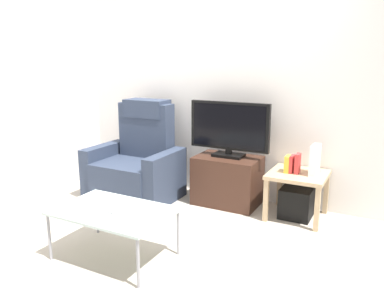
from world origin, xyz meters
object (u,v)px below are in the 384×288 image
book_leftmost (288,164)px  side_table (298,180)px  recliner_armchair (137,164)px  coffee_table (114,213)px  subwoofer_box (296,203)px  book_rightmost (298,164)px  game_console (315,160)px  book_middle (292,164)px  cell_phone (117,210)px  television (229,128)px  tv_stand (227,180)px

book_leftmost → side_table: bearing=11.3°
recliner_armchair → coffee_table: 1.42m
subwoofer_box → coffee_table: bearing=-126.3°
book_rightmost → game_console: size_ratio=0.67×
book_rightmost → side_table: bearing=70.6°
book_middle → cell_phone: (-0.98, -1.44, -0.14)m
book_rightmost → game_console: 0.16m
television → subwoofer_box: television is taller
book_middle → tv_stand: bearing=176.4°
book_leftmost → cell_phone: (-0.94, -1.44, -0.14)m
book_middle → book_rightmost: (0.05, 0.00, 0.01)m
tv_stand → book_leftmost: size_ratio=4.13×
side_table → book_leftmost: bearing=-168.7°
coffee_table → cell_phone: cell_phone is taller
tv_stand → game_console: size_ratio=2.34×
television → coffee_table: bearing=-102.3°
tv_stand → side_table: 0.76m
coffee_table → cell_phone: (0.03, 0.00, 0.03)m
recliner_armchair → side_table: recliner_armchair is taller
book_middle → book_rightmost: 0.06m
coffee_table → tv_stand: bearing=77.6°
side_table → book_middle: (-0.06, -0.02, 0.16)m
game_console → cell_phone: (-1.19, -1.47, -0.20)m
tv_stand → book_rightmost: 0.80m
cell_phone → book_leftmost: bearing=67.9°
book_middle → subwoofer_box: bearing=18.0°
game_console → cell_phone: bearing=-129.0°
television → recliner_armchair: bearing=-165.5°
subwoofer_box → coffee_table: size_ratio=0.33×
recliner_armchair → side_table: (1.76, 0.22, 0.01)m
recliner_armchair → book_middle: size_ratio=6.28×
tv_stand → coffee_table: size_ratio=0.75×
tv_stand → subwoofer_box: (0.75, -0.02, -0.11)m
subwoofer_box → game_console: (0.15, 0.01, 0.45)m
television → book_middle: television is taller
book_middle → side_table: bearing=18.0°
television → game_console: television is taller
television → game_console: (0.89, -0.03, -0.23)m
side_table → subwoofer_box: (0.00, 0.00, -0.24)m
subwoofer_box → book_middle: 0.40m
television → book_leftmost: 0.71m
tv_stand → side_table: tv_stand is taller
cell_phone → tv_stand: bearing=89.9°
book_leftmost → television: bearing=174.5°
tv_stand → book_leftmost: 0.71m
tv_stand → book_rightmost: bearing=-3.4°
book_leftmost → book_middle: size_ratio=0.95×
book_rightmost → cell_phone: bearing=-125.8°
book_middle → cell_phone: 1.75m
subwoofer_box → book_middle: size_ratio=1.73×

